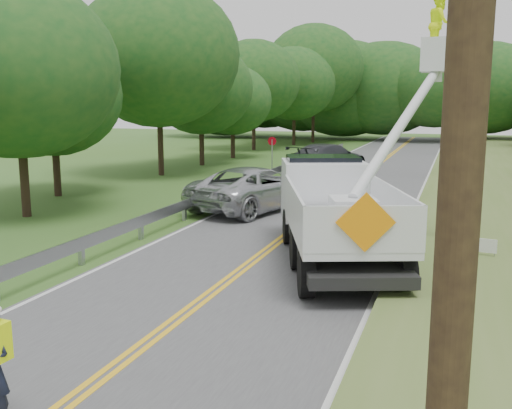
% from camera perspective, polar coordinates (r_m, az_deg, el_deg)
% --- Properties ---
extents(ground, '(140.00, 140.00, 0.00)m').
position_cam_1_polar(ground, '(10.50, -11.18, -13.65)').
color(ground, '#3D601E').
rests_on(ground, ground).
extents(road, '(7.20, 96.00, 0.03)m').
position_cam_1_polar(road, '(23.17, 6.54, -0.33)').
color(road, '#4D4D4F').
rests_on(road, ground).
extents(guardrail, '(0.18, 48.00, 0.77)m').
position_cam_1_polar(guardrail, '(25.09, -1.96, 1.80)').
color(guardrail, '#95979B').
rests_on(guardrail, ground).
extents(utility_poles, '(1.60, 43.30, 10.00)m').
position_cam_1_polar(utility_poles, '(25.27, 19.75, 12.00)').
color(utility_poles, black).
rests_on(utility_poles, ground).
extents(treeline_left, '(11.62, 57.64, 11.77)m').
position_cam_1_polar(treeline_left, '(42.79, -1.87, 12.62)').
color(treeline_left, '#332319').
rests_on(treeline_left, ground).
extents(treeline_horizon, '(58.20, 14.49, 11.95)m').
position_cam_1_polar(treeline_horizon, '(64.46, 15.48, 10.96)').
color(treeline_horizon, '#194D1D').
rests_on(treeline_horizon, ground).
extents(bucket_truck, '(5.06, 7.66, 7.08)m').
position_cam_1_polar(bucket_truck, '(16.18, 8.12, 0.82)').
color(bucket_truck, black).
rests_on(bucket_truck, road).
extents(suv_silver, '(4.52, 6.60, 1.68)m').
position_cam_1_polar(suv_silver, '(22.53, 0.03, 1.63)').
color(suv_silver, '#B5B7BC').
rests_on(suv_silver, road).
extents(suv_darkgrey, '(4.31, 6.32, 1.70)m').
position_cam_1_polar(suv_darkgrey, '(34.80, 7.13, 4.59)').
color(suv_darkgrey, '#34363C').
rests_on(suv_darkgrey, road).
extents(stop_sign_permanent, '(0.49, 0.06, 2.29)m').
position_cam_1_polar(stop_sign_permanent, '(31.62, 1.59, 5.25)').
color(stop_sign_permanent, '#95979B').
rests_on(stop_sign_permanent, ground).
extents(yard_sign, '(0.51, 0.13, 0.74)m').
position_cam_1_polar(yard_sign, '(15.95, 21.72, -3.89)').
color(yard_sign, white).
rests_on(yard_sign, ground).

